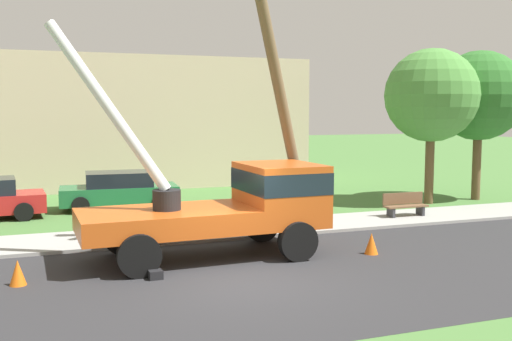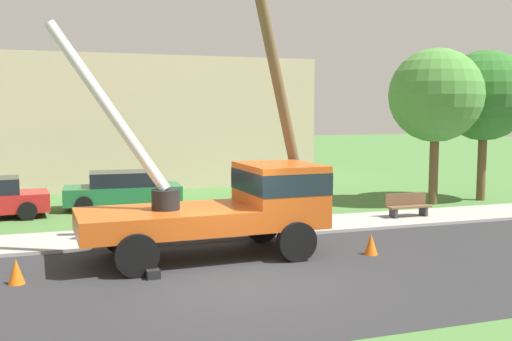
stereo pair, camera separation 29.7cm
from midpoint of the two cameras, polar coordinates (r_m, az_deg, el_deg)
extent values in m
plane|color=#477538|center=(24.67, -9.44, -3.01)|extent=(120.00, 120.00, 0.00)
cube|color=#2B2B2D|center=(13.23, -0.77, -10.61)|extent=(80.00, 7.75, 0.01)
cube|color=#9E9E99|center=(18.03, -5.86, -6.05)|extent=(80.00, 2.52, 0.10)
cube|color=#C65119|center=(14.80, -8.27, -4.84)|extent=(4.38, 2.55, 0.55)
cube|color=#C65119|center=(15.67, 2.84, -2.25)|extent=(1.98, 2.47, 1.60)
cube|color=#19232D|center=(15.63, 2.85, -0.97)|extent=(2.00, 2.49, 0.56)
cylinder|color=black|center=(14.72, -8.22, -2.83)|extent=(0.70, 0.70, 0.50)
cylinder|color=silver|center=(14.98, -13.70, 6.04)|extent=(2.93, 1.56, 4.26)
cube|color=black|center=(13.51, -9.37, -9.92)|extent=(0.31, 0.31, 0.20)
cube|color=black|center=(16.28, -11.42, -7.25)|extent=(0.31, 0.31, 0.20)
cylinder|color=black|center=(14.77, 4.55, -6.90)|extent=(1.00, 0.30, 1.00)
cylinder|color=black|center=(16.92, 1.06, -5.25)|extent=(1.00, 0.30, 1.00)
cylinder|color=black|center=(13.59, -10.90, -8.11)|extent=(1.00, 0.30, 1.00)
cylinder|color=black|center=(15.90, -12.41, -6.10)|extent=(1.00, 0.30, 1.00)
cylinder|color=brown|center=(16.69, 2.87, 7.58)|extent=(2.93, 1.84, 8.63)
cone|color=orange|center=(15.74, 11.67, -7.03)|extent=(0.36, 0.36, 0.56)
cone|color=orange|center=(13.82, -21.74, -9.13)|extent=(0.36, 0.36, 0.56)
cone|color=orange|center=(17.47, 3.71, -5.65)|extent=(0.36, 0.36, 0.56)
cylinder|color=black|center=(21.60, -21.00, -3.71)|extent=(0.64, 0.22, 0.64)
cylinder|color=black|center=(23.37, -21.16, -3.02)|extent=(0.64, 0.22, 0.64)
cube|color=#1E6638|center=(23.22, -12.48, -2.25)|extent=(4.48, 2.01, 0.65)
cube|color=black|center=(23.15, -12.51, -0.78)|extent=(2.54, 1.77, 0.55)
cylinder|color=black|center=(22.50, -8.63, -3.02)|extent=(0.64, 0.22, 0.64)
cylinder|color=black|center=(24.27, -9.18, -2.39)|extent=(0.64, 0.22, 0.64)
cylinder|color=black|center=(22.33, -16.05, -3.25)|extent=(0.64, 0.22, 0.64)
cylinder|color=black|center=(24.11, -16.05, -2.60)|extent=(0.64, 0.22, 0.64)
cube|color=brown|center=(21.02, 15.04, -3.42)|extent=(1.60, 0.44, 0.06)
cube|color=brown|center=(21.14, 14.75, -2.67)|extent=(1.60, 0.06, 0.40)
cube|color=#333338|center=(20.73, 13.64, -4.14)|extent=(0.10, 0.40, 0.45)
cube|color=#333338|center=(21.39, 16.36, -3.91)|extent=(0.10, 0.40, 0.45)
cylinder|color=brown|center=(26.39, 21.47, 1.72)|extent=(0.36, 0.36, 4.10)
sphere|color=#2D6B28|center=(26.35, 21.66, 6.81)|extent=(3.75, 3.75, 3.75)
cylinder|color=brown|center=(24.65, 17.29, 1.58)|extent=(0.36, 0.36, 4.09)
sphere|color=#4C8C3D|center=(24.60, 17.45, 7.01)|extent=(3.74, 3.74, 3.74)
cube|color=#C6B293|center=(30.97, -11.84, 4.66)|extent=(18.00, 6.00, 6.40)
camera|label=1|loc=(0.15, -89.48, 0.05)|focal=41.08mm
camera|label=2|loc=(0.15, 90.52, -0.05)|focal=41.08mm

